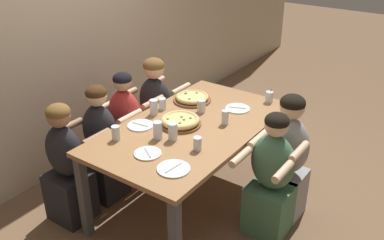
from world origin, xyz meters
TOP-DOWN VIEW (x-y plane):
  - ground_plane at (0.00, 0.00)m, footprint 18.00×18.00m
  - restaurant_back_panel at (0.00, 1.44)m, footprint 10.00×0.06m
  - dining_table at (0.00, 0.00)m, footprint 1.82×1.03m
  - pizza_board_main at (0.41, 0.29)m, footprint 0.36×0.36m
  - pizza_board_second at (-0.05, 0.09)m, footprint 0.35×0.35m
  - empty_plate_a at (-0.26, 0.35)m, footprint 0.22×0.22m
  - empty_plate_b at (-0.63, -0.28)m, footprint 0.24×0.24m
  - empty_plate_c at (-0.57, 0.00)m, footprint 0.21×0.21m
  - empty_plate_d at (0.50, -0.16)m, footprint 0.22×0.22m
  - cocktail_glass_blue at (0.81, -0.32)m, footprint 0.07×0.07m
  - drinking_glass_a at (-0.55, 0.35)m, footprint 0.07×0.07m
  - drinking_glass_b at (0.11, 0.41)m, footprint 0.07×0.07m
  - drinking_glass_c at (0.18, -0.21)m, footprint 0.06×0.06m
  - drinking_glass_d at (-0.34, 0.09)m, footprint 0.07×0.07m
  - drinking_glass_e at (-0.29, -0.02)m, footprint 0.07×0.07m
  - drinking_glass_f at (-0.02, 0.40)m, footprint 0.07×0.07m
  - drinking_glass_g at (0.26, 0.08)m, footprint 0.08×0.08m
  - drinking_glass_h at (-0.31, -0.27)m, footprint 0.07×0.07m
  - diner_far_left at (-0.76, 0.74)m, footprint 0.51×0.40m
  - diner_near_midright at (0.32, -0.74)m, footprint 0.51×0.40m
  - diner_far_midright at (0.40, 0.74)m, footprint 0.51×0.40m
  - diner_far_midleft at (-0.36, 0.74)m, footprint 0.51×0.40m
  - diner_near_center at (0.04, -0.74)m, footprint 0.51×0.40m
  - diner_far_center at (-0.04, 0.74)m, footprint 0.51×0.40m

SIDE VIEW (x-z plane):
  - ground_plane at x=0.00m, z-range 0.00..0.00m
  - diner_far_left at x=-0.76m, z-range -0.05..1.04m
  - diner_near_center at x=0.04m, z-range -0.05..1.04m
  - diner_far_midleft at x=-0.36m, z-range -0.05..1.05m
  - diner_far_center at x=-0.04m, z-range -0.06..1.07m
  - diner_near_midright at x=0.32m, z-range -0.04..1.10m
  - diner_far_midright at x=0.40m, z-range -0.04..1.10m
  - dining_table at x=0.00m, z-range 0.31..1.11m
  - empty_plate_b at x=-0.63m, z-range 0.79..0.81m
  - empty_plate_d at x=0.50m, z-range 0.79..0.81m
  - empty_plate_a at x=-0.26m, z-range 0.79..0.81m
  - empty_plate_c at x=-0.57m, z-range 0.79..0.81m
  - pizza_board_main at x=0.41m, z-range 0.80..0.85m
  - pizza_board_second at x=-0.05m, z-range 0.80..0.86m
  - drinking_glass_b at x=0.11m, z-range 0.79..0.89m
  - cocktail_glass_blue at x=0.81m, z-range 0.78..0.91m
  - drinking_glass_h at x=-0.31m, z-range 0.79..0.90m
  - drinking_glass_g at x=0.26m, z-range 0.79..0.90m
  - drinking_glass_a at x=-0.55m, z-range 0.79..0.91m
  - drinking_glass_c at x=0.18m, z-range 0.79..0.91m
  - drinking_glass_f at x=-0.02m, z-range 0.79..0.93m
  - drinking_glass_e at x=-0.29m, z-range 0.79..0.93m
  - drinking_glass_d at x=-0.34m, z-range 0.79..0.93m
  - restaurant_back_panel at x=0.00m, z-range 0.00..3.20m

